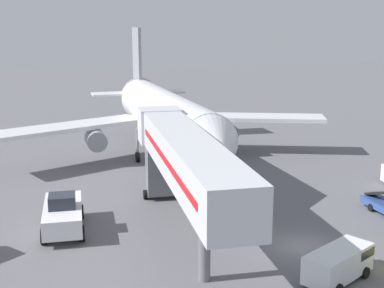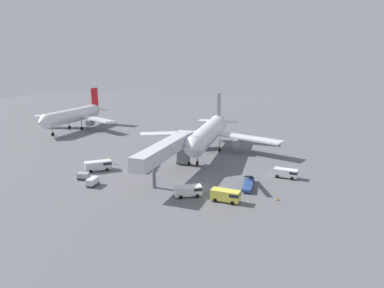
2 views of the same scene
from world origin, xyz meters
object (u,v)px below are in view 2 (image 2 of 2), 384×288
(baggage_cart_far_left, at_px, (93,181))
(ground_crew_worker_foreground, at_px, (109,160))
(airplane_at_gate, at_px, (209,133))
(service_van_mid_center, at_px, (189,190))
(service_van_mid_left, at_px, (99,165))
(safety_cone_alpha, at_px, (278,198))
(service_van_mid_right, at_px, (286,173))
(belt_loader_truck, at_px, (248,183))
(jet_bridge, at_px, (168,149))
(airplane_background, at_px, (74,115))
(baggage_cart_near_center, at_px, (83,176))
(pushback_tug, at_px, (140,163))
(service_van_near_right, at_px, (226,195))

(baggage_cart_far_left, relative_size, ground_crew_worker_foreground, 1.59)
(airplane_at_gate, distance_m, service_van_mid_center, 29.69)
(service_van_mid_left, distance_m, safety_cone_alpha, 38.27)
(service_van_mid_right, bearing_deg, belt_loader_truck, -132.52)
(jet_bridge, xyz_separation_m, safety_cone_alpha, (22.17, -6.10, -5.47))
(baggage_cart_far_left, height_order, safety_cone_alpha, baggage_cart_far_left)
(jet_bridge, bearing_deg, airplane_background, 143.25)
(service_van_mid_right, height_order, service_van_mid_center, service_van_mid_center)
(service_van_mid_left, distance_m, airplane_background, 47.49)
(baggage_cart_near_center, bearing_deg, service_van_mid_right, 17.82)
(airplane_at_gate, bearing_deg, belt_loader_truck, -58.93)
(ground_crew_worker_foreground, bearing_deg, pushback_tug, -7.38)
(service_van_mid_right, bearing_deg, airplane_background, 157.53)
(jet_bridge, relative_size, service_van_near_right, 4.70)
(service_van_mid_center, bearing_deg, ground_crew_worker_foreground, 150.72)
(service_van_near_right, xyz_separation_m, baggage_cart_near_center, (-29.57, 2.64, -0.44))
(airplane_at_gate, bearing_deg, jet_bridge, -99.49)
(baggage_cart_near_center, bearing_deg, airplane_background, 126.82)
(belt_loader_truck, distance_m, service_van_mid_right, 9.94)
(service_van_mid_right, xyz_separation_m, airplane_background, (-70.07, 28.99, 3.82))
(service_van_mid_center, distance_m, service_van_mid_left, 24.18)
(belt_loader_truck, bearing_deg, pushback_tug, 169.56)
(service_van_mid_left, bearing_deg, airplane_at_gate, 47.87)
(service_van_near_right, relative_size, service_van_mid_left, 0.90)
(jet_bridge, xyz_separation_m, service_van_mid_right, (23.24, 5.98, -4.74))
(belt_loader_truck, bearing_deg, baggage_cart_near_center, -170.83)
(service_van_mid_right, distance_m, service_van_mid_left, 39.53)
(airplane_at_gate, height_order, baggage_cart_far_left, airplane_at_gate)
(jet_bridge, bearing_deg, baggage_cart_far_left, -142.93)
(airplane_at_gate, distance_m, safety_cone_alpha, 32.83)
(service_van_mid_left, bearing_deg, service_van_near_right, -15.99)
(airplane_at_gate, bearing_deg, service_van_near_right, -70.64)
(service_van_mid_right, relative_size, safety_cone_alpha, 7.25)
(service_van_mid_right, relative_size, ground_crew_worker_foreground, 2.80)
(pushback_tug, bearing_deg, belt_loader_truck, -10.44)
(belt_loader_truck, distance_m, ground_crew_worker_foreground, 33.08)
(airplane_background, bearing_deg, service_van_mid_right, -22.47)
(pushback_tug, distance_m, safety_cone_alpha, 31.44)
(belt_loader_truck, height_order, service_van_mid_left, belt_loader_truck)
(belt_loader_truck, bearing_deg, service_van_mid_center, -141.81)
(service_van_mid_center, relative_size, baggage_cart_far_left, 1.83)
(service_van_near_right, distance_m, service_van_mid_left, 30.73)
(airplane_at_gate, height_order, ground_crew_worker_foreground, airplane_at_gate)
(service_van_mid_right, xyz_separation_m, ground_crew_worker_foreground, (-39.32, -1.76, -0.14))
(baggage_cart_far_left, xyz_separation_m, ground_crew_worker_foreground, (-4.06, 13.31, 0.08))
(airplane_at_gate, xyz_separation_m, jet_bridge, (-3.42, -20.43, 0.71))
(service_van_mid_left, bearing_deg, jet_bridge, 2.64)
(baggage_cart_near_center, distance_m, ground_crew_worker_foreground, 10.78)
(airplane_at_gate, xyz_separation_m, pushback_tug, (-11.28, -17.27, -3.79))
(airplane_at_gate, relative_size, service_van_mid_center, 7.44)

